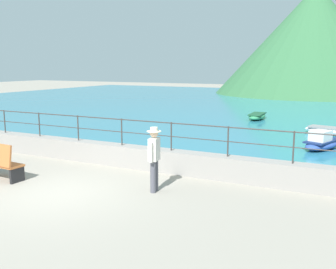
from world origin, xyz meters
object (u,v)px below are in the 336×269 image
object	(u,v)px
boat_1	(322,142)
boat_3	(329,130)
person_walking	(154,156)
boat_0	(257,116)

from	to	relation	value
boat_1	boat_3	xyz separation A→B (m)	(0.00, 3.64, -0.07)
person_walking	boat_1	distance (m)	8.27
boat_3	boat_0	bearing A→B (deg)	139.23
boat_1	boat_3	size ratio (longest dim) A/B	1.01
person_walking	boat_3	xyz separation A→B (m)	(3.56, 11.08, -0.72)
person_walking	boat_1	world-z (taller)	person_walking
boat_1	boat_0	bearing A→B (deg)	120.52
boat_0	boat_1	size ratio (longest dim) A/B	0.94
boat_0	boat_1	xyz separation A→B (m)	(4.37, -7.41, 0.07)
boat_1	boat_3	world-z (taller)	boat_1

